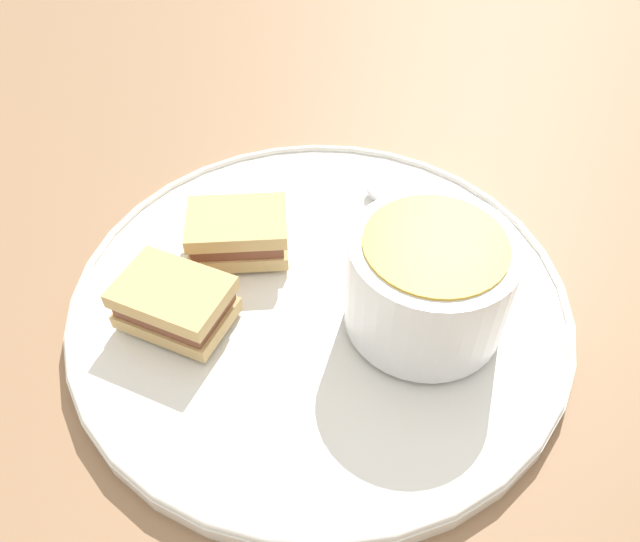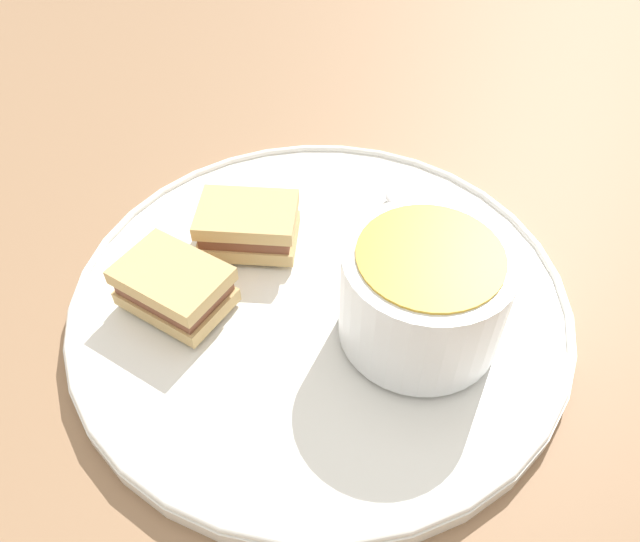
% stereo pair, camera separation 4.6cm
% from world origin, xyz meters
% --- Properties ---
extents(ground_plane, '(2.40, 2.40, 0.00)m').
position_xyz_m(ground_plane, '(0.00, 0.00, 0.00)').
color(ground_plane, '#8E6B4C').
extents(plate, '(0.38, 0.38, 0.02)m').
position_xyz_m(plate, '(0.00, 0.00, 0.01)').
color(plate, white).
rests_on(plate, ground_plane).
extents(soup_bowl, '(0.11, 0.11, 0.08)m').
position_xyz_m(soup_bowl, '(-0.07, 0.03, 0.06)').
color(soup_bowl, white).
rests_on(soup_bowl, plate).
extents(spoon, '(0.08, 0.12, 0.01)m').
position_xyz_m(spoon, '(-0.06, -0.10, 0.02)').
color(spoon, silver).
rests_on(spoon, plate).
extents(sandwich_half_near, '(0.08, 0.06, 0.03)m').
position_xyz_m(sandwich_half_near, '(0.06, -0.05, 0.03)').
color(sandwich_half_near, tan).
rests_on(sandwich_half_near, plate).
extents(sandwich_half_far, '(0.09, 0.08, 0.03)m').
position_xyz_m(sandwich_half_far, '(0.10, 0.02, 0.03)').
color(sandwich_half_far, tan).
rests_on(sandwich_half_far, plate).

